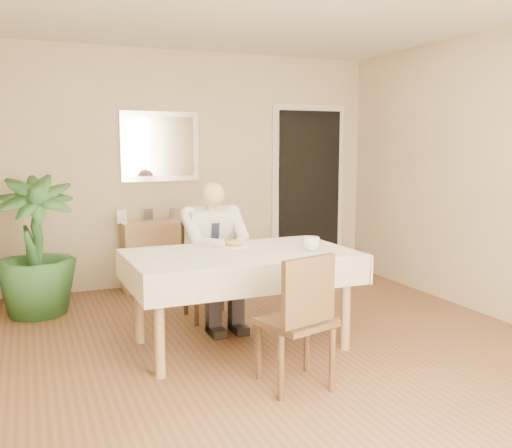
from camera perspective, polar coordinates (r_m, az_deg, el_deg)
name	(u,v)px	position (r m, az deg, el deg)	size (l,w,h in m)	color
room	(274,182)	(4.12, 1.83, 4.21)	(5.00, 5.02, 2.60)	brown
doorway	(309,192)	(7.03, 5.28, 3.24)	(0.96, 0.07, 2.10)	silver
mirror	(160,147)	(6.38, -9.56, 7.64)	(0.86, 0.04, 0.76)	silver
dining_table	(240,263)	(4.39, -1.57, -3.88)	(1.74, 1.06, 0.75)	#967750
chair_far	(207,263)	(5.25, -4.92, -3.91)	(0.43, 0.44, 0.88)	#4A321F
chair_near	(300,314)	(3.67, 4.47, -9.00)	(0.53, 0.54, 0.89)	#4A321F
seated_man	(216,247)	(4.94, -3.97, -2.31)	(0.48, 0.72, 1.24)	white
plate	(233,246)	(4.60, -2.27, -2.17)	(0.26, 0.26, 0.02)	white
food	(233,243)	(4.60, -2.27, -1.90)	(0.14, 0.14, 0.06)	olive
knife	(241,244)	(4.56, -1.55, -2.05)	(0.01, 0.01, 0.13)	silver
fork	(231,245)	(4.53, -2.49, -2.11)	(0.01, 0.01, 0.13)	silver
coffee_mug	(311,244)	(4.44, 5.56, -1.97)	(0.14, 0.14, 0.11)	white
sideboard	(166,255)	(6.35, -9.02, -3.05)	(0.93, 0.32, 0.74)	#967750
photo_frame_left	(122,217)	(6.21, -13.27, 0.70)	(0.10, 0.02, 0.14)	silver
photo_frame_center	(148,216)	(6.26, -10.73, 0.83)	(0.10, 0.02, 0.14)	silver
photo_frame_right	(174,214)	(6.34, -8.18, 0.98)	(0.10, 0.02, 0.14)	silver
potted_palm	(35,246)	(5.60, -21.26, -2.09)	(0.72, 0.72, 1.29)	#255023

